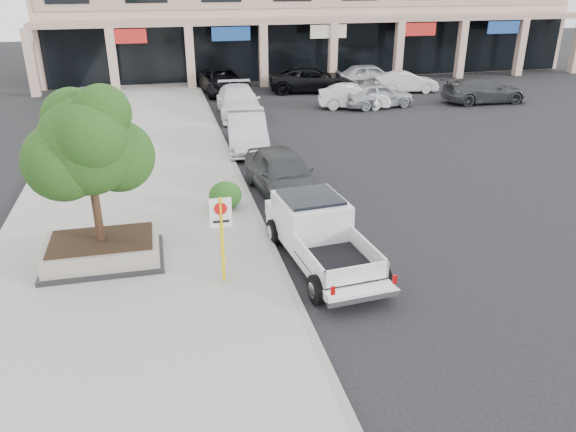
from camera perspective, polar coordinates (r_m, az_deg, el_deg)
The scene contains 19 objects.
ground at distance 14.91m, azimuth 5.99°, elevation -6.67°, with size 120.00×120.00×0.00m, color black.
sidewalk at distance 19.60m, azimuth -15.32°, elevation 0.54°, with size 8.00×52.00×0.15m, color gray.
curb at distance 19.78m, azimuth -3.86°, elevation 1.58°, with size 0.20×52.00×0.15m, color gray.
strip_mall at distance 47.76m, azimuth 2.05°, elevation 20.39°, with size 40.55×12.43×9.50m.
planter at distance 16.18m, azimuth -18.29°, elevation -3.35°, with size 3.20×2.20×0.68m.
planter_tree at distance 15.27m, azimuth -19.16°, elevation 6.84°, with size 2.90×2.55×4.00m.
no_parking_sign at distance 14.02m, azimuth -6.77°, elevation -1.25°, with size 0.55×0.09×2.30m.
hedge at distance 18.83m, azimuth -6.39°, elevation 2.10°, with size 1.10×0.99×0.94m, color #144212.
pickup_truck at distance 15.31m, azimuth 3.60°, elevation -2.13°, with size 1.99×5.38×1.69m, color white, non-canonical shape.
curb_car_a at distance 20.23m, azimuth -0.54°, elevation 4.37°, with size 1.91×4.75×1.62m, color #313336.
curb_car_b at distance 25.71m, azimuth -4.18°, elevation 8.52°, with size 1.68×4.82×1.59m, color #ADB0B5.
curb_car_c at distance 31.88m, azimuth -5.02°, elevation 11.50°, with size 2.26×5.56×1.61m, color white.
curb_car_d at distance 38.19m, azimuth -6.63°, elevation 13.45°, with size 2.65×5.75×1.60m, color black.
lot_car_a at distance 34.34m, azimuth 9.09°, elevation 12.06°, with size 1.74×4.34×1.48m, color #A2A6AA.
lot_car_b at distance 33.97m, azimuth 6.72°, elevation 11.97°, with size 1.45×4.16×1.37m, color silver.
lot_car_c at distance 37.19m, azimuth 19.29°, elevation 11.96°, with size 2.10×5.17×1.50m, color #323438.
lot_car_d at distance 38.56m, azimuth 2.42°, elevation 13.66°, with size 2.62×5.67×1.58m, color black.
lot_car_e at distance 40.23m, azimuth 8.36°, elevation 13.91°, with size 1.94×4.83×1.65m, color #ACAFB5.
lot_car_f at distance 39.15m, azimuth 11.94°, elevation 13.16°, with size 1.41×4.05×1.34m, color silver.
Camera 1 is at (-4.42, -12.10, 7.51)m, focal length 35.00 mm.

